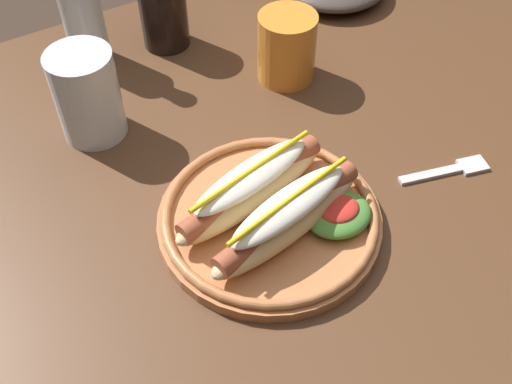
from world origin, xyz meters
name	(u,v)px	position (x,y,z in m)	size (l,w,h in m)	color
ground_plane	(265,382)	(0.00, 0.00, 0.00)	(8.00, 8.00, 0.00)	#3D2D23
dining_table	(270,199)	(0.00, 0.00, 0.63)	(1.19, 0.85, 0.74)	#51331E
hot_dog_plate	(272,211)	(-0.07, -0.11, 0.77)	(0.26, 0.26, 0.08)	#B77042
fork	(451,170)	(0.17, -0.16, 0.74)	(0.12, 0.05, 0.00)	silver
soda_cup	(163,9)	(-0.01, 0.29, 0.80)	(0.07, 0.07, 0.12)	black
water_cup	(87,95)	(-0.19, 0.15, 0.80)	(0.09, 0.09, 0.12)	silver
extra_cup	(287,47)	(0.10, 0.12, 0.79)	(0.08, 0.08, 0.10)	orange
glass_bottle	(81,12)	(-0.13, 0.31, 0.82)	(0.06, 0.06, 0.21)	silver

